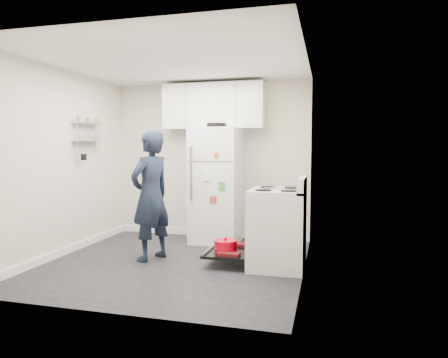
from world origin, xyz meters
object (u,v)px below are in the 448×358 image
(open_oven_door, at_px, (228,249))
(electric_range, at_px, (277,229))
(refrigerator, at_px, (216,185))
(person, at_px, (151,195))

(open_oven_door, bearing_deg, electric_range, 3.03)
(electric_range, distance_m, open_oven_door, 0.66)
(electric_range, distance_m, refrigerator, 1.59)
(open_oven_door, distance_m, refrigerator, 1.41)
(electric_range, height_order, open_oven_door, electric_range)
(open_oven_door, distance_m, person, 1.20)
(electric_range, height_order, person, person)
(electric_range, relative_size, refrigerator, 0.60)
(person, bearing_deg, refrigerator, 177.65)
(electric_range, xyz_separation_m, person, (-1.61, -0.09, 0.37))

